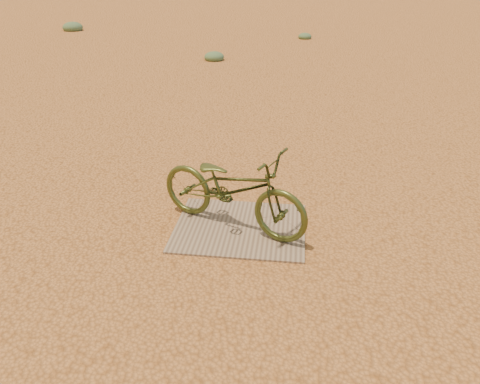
# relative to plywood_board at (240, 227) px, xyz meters

# --- Properties ---
(ground) EXTENTS (120.00, 120.00, 0.00)m
(ground) POSITION_rel_plywood_board_xyz_m (-0.28, 0.06, -0.01)
(ground) COLOR #BC7B40
(ground) RESTS_ON ground
(plywood_board) EXTENTS (1.39, 1.15, 0.02)m
(plywood_board) POSITION_rel_plywood_board_xyz_m (0.00, 0.00, 0.00)
(plywood_board) COLOR gray
(plywood_board) RESTS_ON ground
(bicycle) EXTENTS (1.81, 1.22, 0.90)m
(bicycle) POSITION_rel_plywood_board_xyz_m (-0.08, 0.01, 0.46)
(bicycle) COLOR #3C461D
(bicycle) RESTS_ON plywood_board
(kale_a) EXTENTS (0.55, 0.55, 0.30)m
(kale_a) POSITION_rel_plywood_board_xyz_m (-1.84, 8.81, -0.01)
(kale_a) COLOR #567750
(kale_a) RESTS_ON ground
(kale_b) EXTENTS (0.46, 0.46, 0.25)m
(kale_b) POSITION_rel_plywood_board_xyz_m (0.65, 12.86, -0.01)
(kale_b) COLOR #567750
(kale_b) RESTS_ON ground
(kale_c) EXTENTS (0.76, 0.76, 0.42)m
(kale_c) POSITION_rel_plywood_board_xyz_m (-8.25, 13.72, -0.01)
(kale_c) COLOR #567750
(kale_c) RESTS_ON ground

